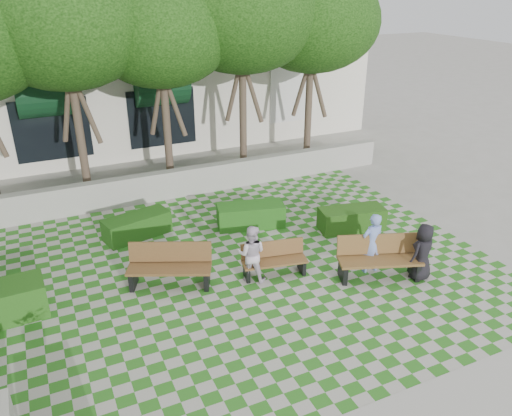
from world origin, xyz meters
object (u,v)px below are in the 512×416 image
person_white (251,254)px  person_blue (372,243)px  hedge_midright (251,215)px  hedge_midleft (137,226)px  person_dark (423,252)px  bench_east (379,259)px  bench_mid (274,260)px  bench_west (170,266)px  hedge_east (352,219)px

person_white → person_blue: bearing=-166.3°
hedge_midright → hedge_midleft: (-3.11, 0.72, -0.02)m
hedge_midright → person_dark: (2.51, -4.20, 0.37)m
bench_east → hedge_midleft: (-4.76, 4.45, -0.18)m
bench_east → person_white: (-2.80, 1.14, 0.21)m
person_blue → person_dark: bearing=141.7°
bench_mid → person_blue: (2.18, -0.86, 0.38)m
bench_west → hedge_midleft: bench_west is taller
bench_mid → hedge_midright: bench_mid is taller
bench_west → hedge_midleft: size_ratio=1.12×
hedge_midleft → person_blue: (4.73, -4.17, 0.46)m
bench_east → person_white: size_ratio=1.46×
bench_mid → hedge_midleft: bearing=138.5°
bench_mid → person_blue: person_blue is taller
person_dark → person_white: bearing=-35.8°
bench_mid → hedge_east: (3.07, 1.21, -0.07)m
person_dark → person_blue: bearing=-52.3°
bench_west → bench_mid: bearing=9.7°
hedge_east → hedge_midright: (-2.51, 1.39, 0.01)m
bench_east → person_dark: person_dark is taller
hedge_east → person_white: size_ratio=1.29×
hedge_east → bench_east: bearing=-110.2°
person_blue → person_white: bearing=-15.2°
hedge_midright → hedge_midleft: size_ratio=1.06×
person_blue → bench_west: bearing=-15.8°
hedge_midleft → person_white: bearing=-59.3°
bench_east → bench_west: bearing=179.2°
bench_west → person_dark: person_dark is taller
hedge_midleft → person_white: person_white is taller
bench_east → bench_mid: bearing=172.7°
bench_west → person_dark: (5.45, -2.21, 0.22)m
hedge_midleft → bench_mid: bearing=-52.4°
bench_east → hedge_midright: bearing=133.9°
hedge_midleft → person_white: 3.87m
hedge_east → person_dark: 2.84m
bench_west → person_blue: 4.80m
person_dark → hedge_midleft: bearing=-53.2°
hedge_east → person_dark: person_dark is taller
bench_east → person_dark: (0.87, -0.47, 0.21)m
hedge_midright → hedge_midleft: bearing=167.0°
bench_mid → hedge_midleft: bench_mid is taller
hedge_midright → hedge_midleft: 3.19m
hedge_midleft → person_dark: (5.62, -4.92, 0.39)m
person_blue → person_white: 2.90m
bench_east → hedge_midleft: 6.51m
bench_mid → person_dark: person_dark is taller
person_dark → bench_west: bearing=-34.1°
person_white → hedge_midleft: bearing=-28.5°
hedge_east → hedge_midright: 2.87m
bench_mid → person_dark: 3.48m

